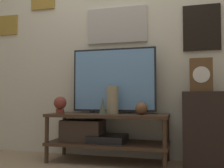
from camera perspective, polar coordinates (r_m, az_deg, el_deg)
The scene contains 10 objects.
wall_back at distance 3.02m, azimuth 0.66°, elevation 10.69°, with size 6.40×0.08×2.70m.
media_console at distance 2.71m, azimuth -2.80°, elevation -10.21°, with size 1.21×0.46×0.48m.
television at distance 2.76m, azimuth 0.37°, elevation 0.90°, with size 0.89×0.05×0.68m.
vase_round_glass at distance 2.55m, azimuth 6.42°, elevation -5.27°, with size 0.12×0.12×0.12m.
vase_tall_ceramic at distance 2.62m, azimuth 0.10°, elevation -3.52°, with size 0.12×0.12×0.28m.
vase_slim_bronze at distance 2.52m, azimuth -2.04°, elevation -4.74°, with size 0.07×0.07×0.17m.
candle_jar at distance 2.86m, azimuth -11.35°, elevation -4.97°, with size 0.08×0.08×0.12m.
decorative_bust at distance 2.74m, azimuth -11.22°, elevation -4.27°, with size 0.13×0.13×0.17m.
side_table at distance 2.64m, azimuth 19.53°, elevation -9.22°, with size 0.40×0.35×0.70m.
mantel_clock at distance 2.63m, azimuth 18.79°, elevation 1.85°, with size 0.21×0.11×0.32m.
Camera 1 is at (0.74, -2.29, 0.65)m, focal length 42.00 mm.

